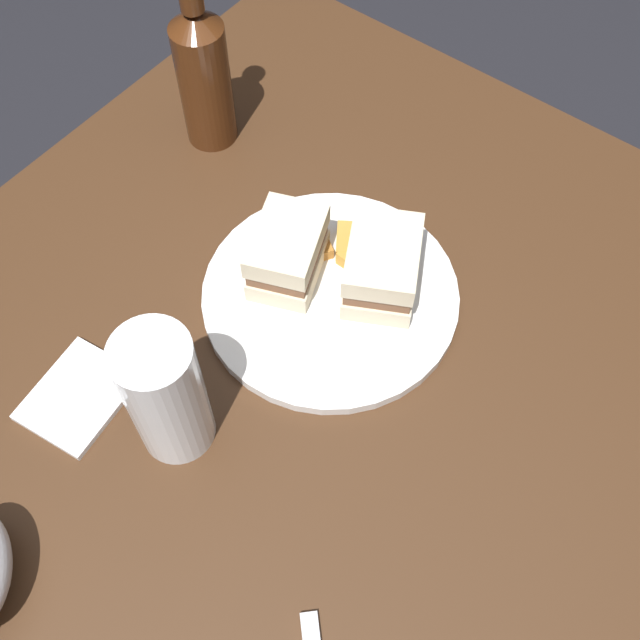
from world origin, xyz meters
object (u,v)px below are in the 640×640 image
(sandwich_half_left, at_px, (380,266))
(napkin, at_px, (79,396))
(pint_glass, at_px, (168,400))
(cider_bottle, at_px, (203,72))
(plate, at_px, (330,295))
(sandwich_half_right, at_px, (288,253))

(sandwich_half_left, xyz_separation_m, napkin, (0.30, -0.17, -0.04))
(pint_glass, height_order, cider_bottle, cider_bottle)
(plate, relative_size, cider_bottle, 1.14)
(sandwich_half_left, xyz_separation_m, cider_bottle, (-0.07, -0.31, 0.05))
(plate, distance_m, sandwich_half_left, 0.07)
(sandwich_half_right, xyz_separation_m, cider_bottle, (-0.12, -0.22, 0.05))
(plate, xyz_separation_m, sandwich_half_right, (0.01, -0.05, 0.04))
(cider_bottle, xyz_separation_m, napkin, (0.37, 0.14, -0.10))
(plate, xyz_separation_m, pint_glass, (0.22, -0.03, 0.07))
(plate, height_order, cider_bottle, cider_bottle)
(plate, bearing_deg, napkin, -27.26)
(cider_bottle, distance_m, napkin, 0.41)
(sandwich_half_right, relative_size, pint_glass, 0.72)
(sandwich_half_left, distance_m, pint_glass, 0.27)
(sandwich_half_left, xyz_separation_m, sandwich_half_right, (0.05, -0.09, 0.00))
(plate, distance_m, napkin, 0.29)
(plate, xyz_separation_m, sandwich_half_left, (-0.04, 0.04, 0.04))
(sandwich_half_left, bearing_deg, pint_glass, -13.20)
(sandwich_half_right, distance_m, cider_bottle, 0.26)
(plate, distance_m, pint_glass, 0.23)
(napkin, bearing_deg, sandwich_half_left, 150.61)
(sandwich_half_left, relative_size, pint_glass, 0.77)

